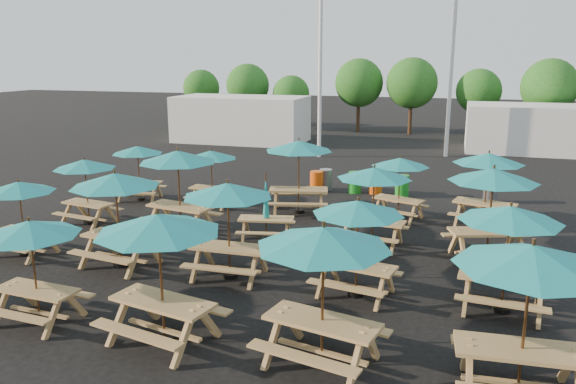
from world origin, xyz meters
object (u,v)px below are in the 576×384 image
(waste_bin_5, at_px, (491,191))
(picnic_unit_3, at_px, (138,153))
(picnic_unit_5, at_px, (115,185))
(picnic_unit_10, at_px, (266,213))
(picnic_unit_14, at_px, (374,178))
(picnic_unit_13, at_px, (358,213))
(waste_bin_0, at_px, (317,182))
(picnic_unit_9, at_px, (228,195))
(picnic_unit_17, at_px, (510,220))
(picnic_unit_18, at_px, (493,180))
(picnic_unit_8, at_px, (158,231))
(waste_bin_3, at_px, (375,183))
(picnic_unit_16, at_px, (531,265))
(waste_bin_4, at_px, (402,186))
(waste_bin_1, at_px, (326,179))
(picnic_unit_12, at_px, (323,245))
(picnic_unit_2, at_px, (85,168))
(picnic_unit_4, at_px, (30,234))
(picnic_unit_15, at_px, (400,166))
(waste_bin_2, at_px, (355,182))
(picnic_unit_7, at_px, (211,158))
(picnic_unit_6, at_px, (178,161))
(picnic_unit_11, at_px, (299,150))
(picnic_unit_19, at_px, (488,163))
(picnic_unit_1, at_px, (19,191))

(waste_bin_5, bearing_deg, picnic_unit_3, -165.03)
(picnic_unit_5, distance_m, picnic_unit_10, 4.39)
(picnic_unit_10, bearing_deg, picnic_unit_14, -3.79)
(picnic_unit_13, distance_m, waste_bin_0, 10.03)
(picnic_unit_9, xyz_separation_m, picnic_unit_17, (6.22, -0.10, -0.05))
(picnic_unit_9, distance_m, picnic_unit_18, 6.74)
(picnic_unit_17, height_order, waste_bin_5, picnic_unit_17)
(picnic_unit_17, height_order, picnic_unit_18, picnic_unit_18)
(picnic_unit_8, height_order, waste_bin_3, picnic_unit_8)
(picnic_unit_17, relative_size, picnic_unit_18, 0.81)
(picnic_unit_16, bearing_deg, waste_bin_4, 99.88)
(picnic_unit_5, distance_m, waste_bin_1, 10.42)
(picnic_unit_14, bearing_deg, picnic_unit_12, -82.18)
(picnic_unit_9, height_order, waste_bin_0, picnic_unit_9)
(picnic_unit_13, bearing_deg, picnic_unit_16, -33.87)
(waste_bin_3, bearing_deg, picnic_unit_2, -140.81)
(picnic_unit_4, relative_size, picnic_unit_15, 0.91)
(picnic_unit_16, xyz_separation_m, picnic_unit_18, (-0.21, 6.28, -0.05))
(waste_bin_5, bearing_deg, waste_bin_2, 179.22)
(picnic_unit_7, relative_size, waste_bin_4, 2.45)
(picnic_unit_6, relative_size, picnic_unit_10, 1.32)
(picnic_unit_5, bearing_deg, waste_bin_1, 81.21)
(picnic_unit_5, xyz_separation_m, waste_bin_0, (2.88, 9.29, -1.72))
(picnic_unit_13, bearing_deg, picnic_unit_15, 98.56)
(picnic_unit_18, bearing_deg, picnic_unit_11, 134.18)
(picnic_unit_3, height_order, picnic_unit_19, picnic_unit_19)
(picnic_unit_15, relative_size, waste_bin_5, 2.85)
(picnic_unit_13, distance_m, picnic_unit_19, 7.01)
(waste_bin_4, bearing_deg, picnic_unit_14, -92.37)
(picnic_unit_8, bearing_deg, picnic_unit_17, 39.54)
(picnic_unit_3, xyz_separation_m, waste_bin_5, (12.55, 3.35, -1.37))
(picnic_unit_1, bearing_deg, picnic_unit_8, -21.28)
(picnic_unit_9, height_order, picnic_unit_12, picnic_unit_12)
(picnic_unit_10, distance_m, picnic_unit_14, 3.27)
(picnic_unit_4, distance_m, picnic_unit_12, 5.87)
(picnic_unit_7, height_order, picnic_unit_12, picnic_unit_12)
(picnic_unit_1, height_order, picnic_unit_13, picnic_unit_13)
(picnic_unit_5, xyz_separation_m, waste_bin_2, (4.36, 9.59, -1.72))
(picnic_unit_9, xyz_separation_m, picnic_unit_16, (6.25, -3.31, 0.16))
(picnic_unit_5, distance_m, picnic_unit_12, 6.79)
(picnic_unit_6, relative_size, waste_bin_2, 3.25)
(picnic_unit_13, xyz_separation_m, picnic_unit_16, (3.13, -3.11, 0.29))
(picnic_unit_3, relative_size, picnic_unit_8, 0.79)
(picnic_unit_5, distance_m, picnic_unit_11, 6.86)
(picnic_unit_13, height_order, waste_bin_5, picnic_unit_13)
(picnic_unit_5, distance_m, waste_bin_0, 9.87)
(picnic_unit_1, height_order, waste_bin_2, picnic_unit_1)
(picnic_unit_5, relative_size, waste_bin_0, 3.08)
(picnic_unit_12, bearing_deg, picnic_unit_19, 84.86)
(picnic_unit_16, relative_size, waste_bin_3, 3.10)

